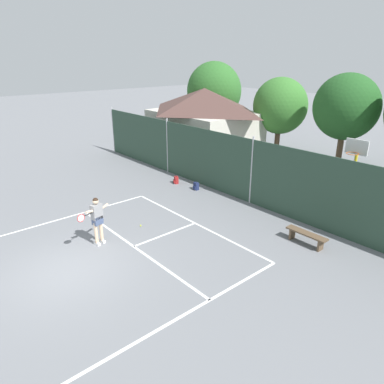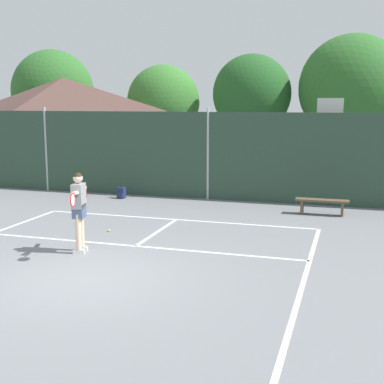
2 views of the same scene
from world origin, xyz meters
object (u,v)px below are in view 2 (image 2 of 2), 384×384
(backpack_red, at_px, (82,192))
(backpack_navy, at_px, (121,193))
(basketball_hoop, at_px, (329,134))
(tennis_player, at_px, (79,205))
(courtside_bench, at_px, (322,203))
(tennis_ball, at_px, (109,230))

(backpack_red, distance_m, backpack_navy, 1.48)
(basketball_hoop, distance_m, backpack_red, 9.10)
(backpack_red, xyz_separation_m, backpack_navy, (1.47, 0.18, 0.00))
(tennis_player, bearing_deg, backpack_navy, 106.85)
(backpack_red, height_order, courtside_bench, courtside_bench)
(tennis_ball, bearing_deg, backpack_red, 126.08)
(tennis_player, xyz_separation_m, backpack_red, (-3.46, 6.40, -0.92))
(basketball_hoop, bearing_deg, backpack_red, -163.95)
(tennis_player, bearing_deg, basketball_hoop, 60.30)
(backpack_navy, xyz_separation_m, courtside_bench, (7.06, -0.75, 0.17))
(backpack_red, height_order, backpack_navy, same)
(tennis_player, xyz_separation_m, backpack_navy, (-1.99, 6.58, -0.92))
(tennis_ball, height_order, courtside_bench, courtside_bench)
(backpack_navy, bearing_deg, basketball_hoop, 17.85)
(backpack_red, xyz_separation_m, courtside_bench, (8.53, -0.57, 0.17))
(basketball_hoop, xyz_separation_m, tennis_player, (-5.05, -8.85, -1.20))
(basketball_hoop, bearing_deg, tennis_ball, -127.55)
(backpack_red, bearing_deg, courtside_bench, -3.85)
(tennis_player, relative_size, tennis_ball, 28.10)
(basketball_hoop, relative_size, tennis_ball, 53.79)
(backpack_navy, bearing_deg, tennis_ball, -69.10)
(tennis_player, height_order, backpack_red, tennis_player)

